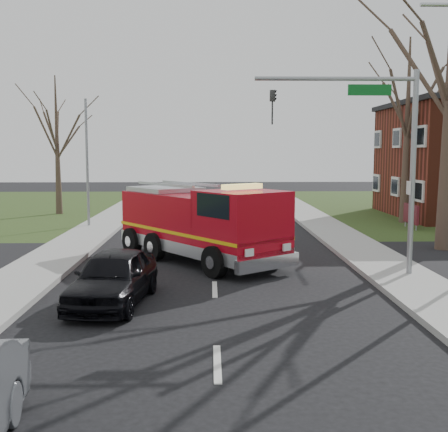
{
  "coord_description": "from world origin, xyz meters",
  "views": [
    {
      "loc": [
        -0.13,
        -16.71,
        4.2
      ],
      "look_at": [
        0.34,
        2.25,
        2.0
      ],
      "focal_mm": 45.0,
      "sensor_mm": 36.0,
      "label": 1
    }
  ],
  "objects": [
    {
      "name": "ground",
      "position": [
        0.0,
        0.0,
        0.0
      ],
      "size": [
        120.0,
        120.0,
        0.0
      ],
      "primitive_type": "plane",
      "color": "black",
      "rests_on": "ground"
    },
    {
      "name": "sidewalk_right",
      "position": [
        6.2,
        0.0,
        0.07
      ],
      "size": [
        2.4,
        80.0,
        0.15
      ],
      "primitive_type": "cube",
      "color": "#9C9C97",
      "rests_on": "ground"
    },
    {
      "name": "sidewalk_left",
      "position": [
        -6.2,
        0.0,
        0.07
      ],
      "size": [
        2.4,
        80.0,
        0.15
      ],
      "primitive_type": "cube",
      "color": "#9C9C97",
      "rests_on": "ground"
    },
    {
      "name": "health_center_sign",
      "position": [
        10.5,
        12.5,
        0.88
      ],
      "size": [
        0.12,
        2.0,
        1.4
      ],
      "color": "#56141D",
      "rests_on": "ground"
    },
    {
      "name": "bare_tree_far",
      "position": [
        11.0,
        15.0,
        6.49
      ],
      "size": [
        5.25,
        5.25,
        10.5
      ],
      "color": "#3C2C23",
      "rests_on": "ground"
    },
    {
      "name": "bare_tree_left",
      "position": [
        -10.0,
        20.0,
        5.56
      ],
      "size": [
        4.5,
        4.5,
        9.0
      ],
      "color": "#3C2C23",
      "rests_on": "ground"
    },
    {
      "name": "traffic_signal_mast",
      "position": [
        5.21,
        1.5,
        4.71
      ],
      "size": [
        5.29,
        0.18,
        6.8
      ],
      "color": "gray",
      "rests_on": "ground"
    },
    {
      "name": "utility_pole_far",
      "position": [
        -6.8,
        14.0,
        3.5
      ],
      "size": [
        0.14,
        0.14,
        7.0
      ],
      "primitive_type": "cylinder",
      "color": "gray",
      "rests_on": "ground"
    },
    {
      "name": "fire_engine",
      "position": [
        -0.47,
        4.38,
        1.39
      ],
      "size": [
        6.65,
        7.67,
        3.08
      ],
      "rotation": [
        0.0,
        0.0,
        0.64
      ],
      "color": "#A60715",
      "rests_on": "ground"
    },
    {
      "name": "parked_car_maroon",
      "position": [
        -2.8,
        -1.55,
        0.76
      ],
      "size": [
        2.32,
        4.64,
        1.52
      ],
      "primitive_type": "imported",
      "rotation": [
        0.0,
        0.0,
        -0.12
      ],
      "color": "black",
      "rests_on": "ground"
    }
  ]
}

